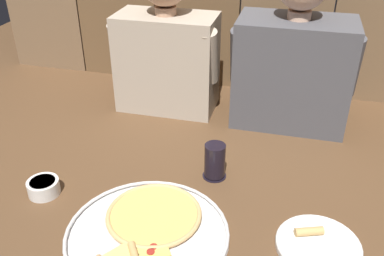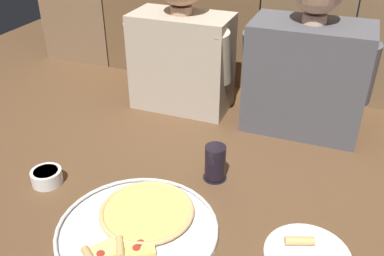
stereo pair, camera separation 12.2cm
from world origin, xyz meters
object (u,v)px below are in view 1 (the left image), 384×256
pizza_tray (149,227)px  drinking_glass (215,161)px  dinner_plate (318,245)px  diner_left (167,44)px  diner_right (294,57)px  dipping_bowl (43,187)px

pizza_tray → drinking_glass: drinking_glass is taller
dinner_plate → drinking_glass: bearing=143.9°
diner_left → diner_right: 0.47m
dipping_bowl → diner_left: diner_left is taller
dinner_plate → dipping_bowl: size_ratio=2.32×
dinner_plate → diner_left: 0.91m
dipping_bowl → diner_left: size_ratio=0.16×
dinner_plate → diner_left: bearing=132.4°
diner_right → dinner_plate: bearing=-79.6°
drinking_glass → diner_right: size_ratio=0.19×
dinner_plate → drinking_glass: 0.39m
pizza_tray → diner_left: diner_left is taller
dinner_plate → drinking_glass: drinking_glass is taller
pizza_tray → diner_right: 0.80m
pizza_tray → diner_left: (-0.16, 0.70, 0.25)m
diner_right → dipping_bowl: bearing=-136.5°
dinner_plate → pizza_tray: bearing=-173.8°
diner_left → diner_right: size_ratio=0.97×
diner_left → drinking_glass: bearing=-56.4°
dinner_plate → diner_right: 0.70m
pizza_tray → drinking_glass: 0.30m
pizza_tray → dinner_plate: 0.43m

